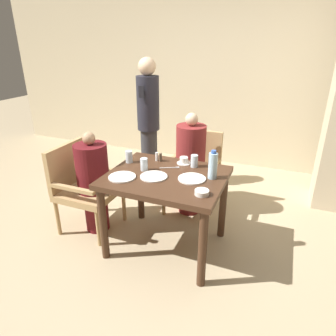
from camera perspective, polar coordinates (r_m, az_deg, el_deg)
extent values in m
plane|color=tan|center=(3.03, -0.31, -14.46)|extent=(16.00, 16.00, 0.00)
cube|color=beige|center=(4.74, 11.34, 17.30)|extent=(8.00, 0.06, 2.80)
cube|color=#422819|center=(2.65, -0.34, -1.83)|extent=(1.03, 0.85, 0.05)
cylinder|color=#422819|center=(2.75, -12.24, -10.42)|extent=(0.07, 0.07, 0.71)
cylinder|color=#422819|center=(2.43, 6.58, -15.09)|extent=(0.07, 0.07, 0.71)
cylinder|color=#422819|center=(3.29, -5.26, -4.05)|extent=(0.07, 0.07, 0.71)
cylinder|color=#422819|center=(3.02, 10.41, -6.97)|extent=(0.07, 0.07, 0.71)
cube|color=tan|center=(3.18, -14.67, -4.40)|extent=(0.55, 0.55, 0.07)
cube|color=tan|center=(3.22, -18.78, 0.52)|extent=(0.05, 0.55, 0.44)
cube|color=tan|center=(3.29, -12.39, -0.15)|extent=(0.49, 0.04, 0.04)
cube|color=tan|center=(2.93, -17.85, -3.79)|extent=(0.49, 0.04, 0.04)
cylinder|color=tan|center=(3.34, -8.41, -6.90)|extent=(0.04, 0.04, 0.39)
cylinder|color=tan|center=(2.99, -13.13, -11.14)|extent=(0.04, 0.04, 0.39)
cylinder|color=tan|center=(3.58, -15.20, -5.26)|extent=(0.04, 0.04, 0.39)
cylinder|color=tan|center=(3.27, -20.27, -8.92)|extent=(0.04, 0.04, 0.39)
cylinder|color=#5B1419|center=(3.23, -13.46, -7.65)|extent=(0.24, 0.24, 0.46)
cylinder|color=#5B1419|center=(3.03, -14.27, 0.02)|extent=(0.32, 0.32, 0.48)
sphere|color=tan|center=(2.92, -14.85, 5.47)|extent=(0.12, 0.12, 0.12)
cube|color=tan|center=(3.43, 4.50, -1.55)|extent=(0.55, 0.55, 0.07)
cube|color=tan|center=(3.56, 5.88, 3.79)|extent=(0.55, 0.05, 0.44)
cube|color=tan|center=(3.30, 8.76, 0.21)|extent=(0.04, 0.49, 0.04)
cube|color=tan|center=(3.44, 0.56, 1.45)|extent=(0.04, 0.49, 0.04)
cylinder|color=tan|center=(3.27, 7.14, -7.53)|extent=(0.04, 0.04, 0.39)
cylinder|color=tan|center=(3.40, -0.82, -6.00)|extent=(0.04, 0.04, 0.39)
cylinder|color=tan|center=(3.68, 9.17, -3.89)|extent=(0.04, 0.04, 0.39)
cylinder|color=tan|center=(3.80, 2.03, -2.68)|extent=(0.04, 0.04, 0.39)
cylinder|color=maroon|center=(3.46, 4.09, -4.85)|extent=(0.24, 0.24, 0.46)
cylinder|color=maroon|center=(3.25, 4.35, 3.19)|extent=(0.32, 0.32, 0.57)
sphere|color=beige|center=(3.15, 4.54, 9.24)|extent=(0.13, 0.13, 0.13)
cylinder|color=#2D2D33|center=(4.06, -3.57, 2.07)|extent=(0.22, 0.22, 0.78)
cylinder|color=#23232D|center=(3.86, -3.84, 12.19)|extent=(0.28, 0.28, 0.67)
sphere|color=beige|center=(3.80, -4.02, 18.75)|extent=(0.22, 0.22, 0.22)
cube|color=black|center=(3.68, -5.10, 14.25)|extent=(0.07, 0.01, 0.14)
cylinder|color=white|center=(2.60, -2.73, -1.61)|extent=(0.24, 0.24, 0.01)
cylinder|color=white|center=(2.62, -8.73, -1.70)|extent=(0.24, 0.24, 0.01)
cylinder|color=white|center=(2.56, 4.56, -2.04)|extent=(0.24, 0.24, 0.01)
cylinder|color=white|center=(2.89, 3.03, 0.94)|extent=(0.13, 0.13, 0.01)
cylinder|color=white|center=(2.87, 3.04, 1.55)|extent=(0.08, 0.08, 0.06)
cylinder|color=white|center=(2.32, 6.46, -4.65)|extent=(0.11, 0.11, 0.04)
cylinder|color=#A3C6DB|center=(2.56, 8.54, 0.40)|extent=(0.08, 0.08, 0.23)
cylinder|color=#3359B2|center=(2.52, 8.71, 3.07)|extent=(0.04, 0.04, 0.03)
cylinder|color=silver|center=(2.80, 5.03, 1.34)|extent=(0.07, 0.07, 0.12)
cylinder|color=silver|center=(2.92, -7.44, 2.15)|extent=(0.07, 0.07, 0.12)
cylinder|color=silver|center=(2.72, -4.58, 0.69)|extent=(0.07, 0.07, 0.12)
cylinder|color=white|center=(2.93, -2.14, 2.17)|extent=(0.03, 0.03, 0.09)
cylinder|color=#4C3D2D|center=(2.92, -1.44, 2.03)|extent=(0.03, 0.03, 0.08)
cube|color=silver|center=(2.78, 0.09, 0.06)|extent=(0.15, 0.08, 0.00)
cube|color=silver|center=(2.79, 1.79, 0.12)|extent=(0.04, 0.04, 0.00)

